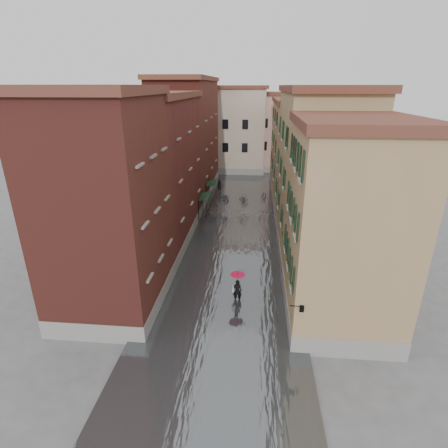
% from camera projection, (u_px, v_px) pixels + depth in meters
% --- Properties ---
extents(ground, '(120.00, 120.00, 0.00)m').
position_uv_depth(ground, '(226.00, 290.00, 24.66)').
color(ground, '#57575A').
rests_on(ground, ground).
extents(floodwater, '(10.00, 60.00, 0.20)m').
position_uv_depth(floodwater, '(237.00, 222.00, 36.65)').
color(floodwater, '#4A4E52').
rests_on(floodwater, ground).
extents(building_left_near, '(6.00, 8.00, 13.00)m').
position_uv_depth(building_left_near, '(108.00, 210.00, 21.00)').
color(building_left_near, maroon).
rests_on(building_left_near, ground).
extents(building_left_mid, '(6.00, 14.00, 12.50)m').
position_uv_depth(building_left_mid, '(157.00, 172.00, 31.27)').
color(building_left_mid, '#5C261D').
rests_on(building_left_mid, ground).
extents(building_left_far, '(6.00, 16.00, 14.00)m').
position_uv_depth(building_left_far, '(188.00, 139.00, 44.87)').
color(building_left_far, maroon).
rests_on(building_left_far, ground).
extents(building_right_near, '(6.00, 8.00, 11.50)m').
position_uv_depth(building_right_near, '(344.00, 229.00, 20.09)').
color(building_right_near, '#9A7D4F').
rests_on(building_right_near, ground).
extents(building_right_mid, '(6.00, 14.00, 13.00)m').
position_uv_depth(building_right_mid, '(316.00, 173.00, 29.99)').
color(building_right_mid, tan).
rests_on(building_right_mid, ground).
extents(building_right_far, '(6.00, 16.00, 11.50)m').
position_uv_depth(building_right_far, '(297.00, 151.00, 44.15)').
color(building_right_far, '#9A7D4F').
rests_on(building_right_far, ground).
extents(building_end_cream, '(12.00, 9.00, 13.00)m').
position_uv_depth(building_end_cream, '(228.00, 131.00, 57.67)').
color(building_end_cream, beige).
rests_on(building_end_cream, ground).
extents(building_end_pink, '(10.00, 9.00, 12.00)m').
position_uv_depth(building_end_pink, '(282.00, 133.00, 58.94)').
color(building_end_pink, tan).
rests_on(building_end_pink, ground).
extents(awning_near, '(1.09, 3.02, 2.80)m').
position_uv_depth(awning_near, '(205.00, 197.00, 37.00)').
color(awning_near, '#15311E').
rests_on(awning_near, ground).
extents(awning_far, '(1.09, 2.76, 2.80)m').
position_uv_depth(awning_far, '(211.00, 184.00, 41.98)').
color(awning_far, '#15311E').
rests_on(awning_far, ground).
extents(wall_lantern, '(0.71, 0.22, 0.35)m').
position_uv_depth(wall_lantern, '(301.00, 308.00, 17.62)').
color(wall_lantern, black).
rests_on(wall_lantern, ground).
extents(window_planters, '(0.59, 8.06, 0.84)m').
position_uv_depth(window_planters, '(289.00, 252.00, 22.44)').
color(window_planters, brown).
rests_on(window_planters, ground).
extents(pedestrian_main, '(1.01, 1.01, 2.06)m').
position_uv_depth(pedestrian_main, '(237.00, 285.00, 22.90)').
color(pedestrian_main, black).
rests_on(pedestrian_main, ground).
extents(pedestrian_far, '(0.94, 0.78, 1.75)m').
position_uv_depth(pedestrian_far, '(220.00, 186.00, 46.87)').
color(pedestrian_far, black).
rests_on(pedestrian_far, ground).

